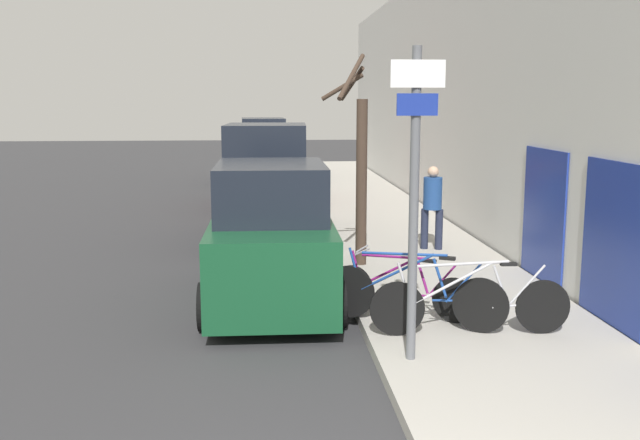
{
  "coord_description": "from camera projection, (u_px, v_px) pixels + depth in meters",
  "views": [
    {
      "loc": [
        -0.27,
        -3.79,
        3.05
      ],
      "look_at": [
        0.59,
        6.86,
        1.24
      ],
      "focal_mm": 40.0,
      "sensor_mm": 36.0,
      "label": 1
    }
  ],
  "objects": [
    {
      "name": "ground_plane",
      "position": [
        277.0,
        244.0,
        15.26
      ],
      "size": [
        80.0,
        80.0,
        0.0
      ],
      "primitive_type": "plane",
      "color": "#333335"
    },
    {
      "name": "bicycle_1",
      "position": [
        413.0,
        294.0,
        9.24
      ],
      "size": [
        2.21,
        1.13,
        0.97
      ],
      "rotation": [
        0.0,
        0.0,
        1.11
      ],
      "color": "black",
      "rests_on": "sidewalk_curb"
    },
    {
      "name": "parked_car_3",
      "position": [
        263.0,
        153.0,
        26.52
      ],
      "size": [
        2.05,
        4.38,
        2.39
      ],
      "rotation": [
        0.0,
        0.0,
        0.03
      ],
      "color": "#51565B",
      "rests_on": "ground"
    },
    {
      "name": "street_tree",
      "position": [
        360.0,
        169.0,
        12.44
      ],
      "size": [
        0.79,
        1.61,
        3.67
      ],
      "color": "#3D2D23",
      "rests_on": "sidewalk_curb"
    },
    {
      "name": "bicycle_0",
      "position": [
        470.0,
        303.0,
        8.84
      ],
      "size": [
        2.52,
        0.44,
        0.95
      ],
      "rotation": [
        0.0,
        0.0,
        1.53
      ],
      "color": "black",
      "rests_on": "sidewalk_curb"
    },
    {
      "name": "signpost",
      "position": [
        414.0,
        193.0,
        7.76
      ],
      "size": [
        0.59,
        0.12,
        3.46
      ],
      "color": "#595B60",
      "rests_on": "sidewalk_curb"
    },
    {
      "name": "bicycle_2",
      "position": [
        402.0,
        289.0,
        9.66
      ],
      "size": [
        1.78,
        1.17,
        0.84
      ],
      "rotation": [
        0.0,
        0.0,
        0.99
      ],
      "color": "black",
      "rests_on": "sidewalk_curb"
    },
    {
      "name": "building_facade",
      "position": [
        448.0,
        92.0,
        17.75
      ],
      "size": [
        0.23,
        32.0,
        6.5
      ],
      "color": "silver",
      "rests_on": "ground"
    },
    {
      "name": "parked_car_2",
      "position": [
        264.0,
        173.0,
        20.68
      ],
      "size": [
        2.27,
        4.79,
        2.08
      ],
      "rotation": [
        0.0,
        0.0,
        -0.06
      ],
      "color": "maroon",
      "rests_on": "ground"
    },
    {
      "name": "parked_car_0",
      "position": [
        271.0,
        240.0,
        10.65
      ],
      "size": [
        1.99,
        4.15,
        2.14
      ],
      "rotation": [
        0.0,
        0.0,
        -0.01
      ],
      "color": "#144728",
      "rests_on": "ground"
    },
    {
      "name": "sidewalk_curb",
      "position": [
        376.0,
        218.0,
        18.21
      ],
      "size": [
        3.2,
        32.0,
        0.15
      ],
      "color": "#ADA89E",
      "rests_on": "ground"
    },
    {
      "name": "pedestrian_near",
      "position": [
        432.0,
        202.0,
        13.87
      ],
      "size": [
        0.41,
        0.36,
        1.63
      ],
      "rotation": [
        0.0,
        0.0,
        -0.33
      ],
      "color": "#1E2338",
      "rests_on": "sidewalk_curb"
    },
    {
      "name": "parked_car_1",
      "position": [
        267.0,
        189.0,
        15.53
      ],
      "size": [
        2.24,
        4.21,
        2.54
      ],
      "rotation": [
        0.0,
        0.0,
        -0.05
      ],
      "color": "black",
      "rests_on": "ground"
    }
  ]
}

